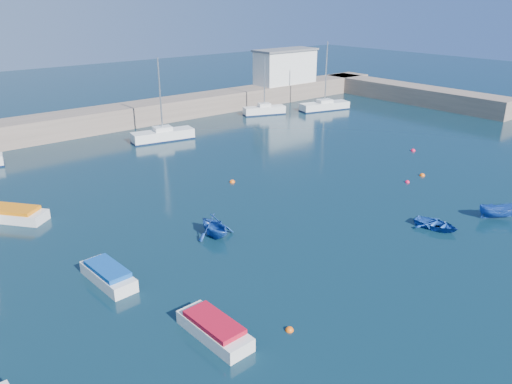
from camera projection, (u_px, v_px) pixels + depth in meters
ground at (436, 275)px, 29.68m from camera, size 220.00×220.00×0.00m
back_wall at (108, 118)px, 62.26m from camera, size 96.00×4.50×2.60m
right_arm at (411, 94)px, 78.25m from camera, size 4.50×32.00×2.60m
harbor_office at (285, 67)px, 78.64m from camera, size 10.00×4.00×5.00m
sailboat_6 at (163, 135)px, 57.28m from camera, size 7.32×3.19×9.31m
sailboat_7 at (264, 110)px, 70.08m from camera, size 6.08×3.59×7.88m
sailboat_8 at (324, 106)px, 72.88m from camera, size 7.74×3.88×9.67m
motorboat_0 at (214, 329)px, 24.14m from camera, size 1.70×4.38×0.97m
motorboat_1 at (108, 275)px, 28.77m from camera, size 1.75×4.31×1.03m
motorboat_2 at (13, 214)px, 36.84m from camera, size 4.46×4.98×1.02m
dinghy_center at (436, 224)px, 35.53m from camera, size 2.70×3.43×0.64m
dinghy_left at (214, 226)px, 34.20m from camera, size 2.79×3.19×1.62m
dinghy_right at (499, 211)px, 37.06m from camera, size 3.02×2.78×1.16m
buoy_0 at (289, 331)px, 24.74m from camera, size 0.43×0.43×0.43m
buoy_1 at (407, 182)px, 44.51m from camera, size 0.43×0.43×0.43m
buoy_2 at (422, 176)px, 46.16m from camera, size 0.50×0.50×0.50m
buoy_3 at (232, 182)px, 44.53m from camera, size 0.50×0.50×0.50m
buoy_4 at (413, 151)px, 53.61m from camera, size 0.50×0.50×0.50m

